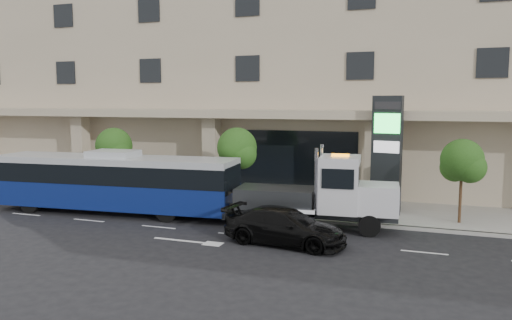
% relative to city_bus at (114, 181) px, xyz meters
% --- Properties ---
extents(ground, '(120.00, 120.00, 0.00)m').
position_rel_city_bus_xyz_m(ground, '(7.78, -0.40, -1.71)').
color(ground, black).
rests_on(ground, ground).
extents(sidewalk, '(120.00, 6.00, 0.15)m').
position_rel_city_bus_xyz_m(sidewalk, '(7.78, 4.60, -1.64)').
color(sidewalk, gray).
rests_on(sidewalk, ground).
extents(curb, '(120.00, 0.30, 0.15)m').
position_rel_city_bus_xyz_m(curb, '(7.78, 1.60, -1.64)').
color(curb, gray).
rests_on(curb, ground).
extents(convention_center, '(60.00, 17.60, 20.00)m').
position_rel_city_bus_xyz_m(convention_center, '(7.78, 15.02, 8.26)').
color(convention_center, tan).
rests_on(convention_center, ground).
extents(tree_left, '(2.27, 2.20, 4.22)m').
position_rel_city_bus_xyz_m(tree_left, '(-2.20, 3.19, 1.40)').
color(tree_left, '#422B19').
rests_on(tree_left, sidewalk).
extents(tree_mid, '(2.28, 2.20, 4.38)m').
position_rel_city_bus_xyz_m(tree_mid, '(5.80, 3.19, 1.55)').
color(tree_mid, '#422B19').
rests_on(tree_mid, sidewalk).
extents(tree_right, '(2.10, 2.00, 4.04)m').
position_rel_city_bus_xyz_m(tree_right, '(17.30, 3.19, 1.32)').
color(tree_right, '#422B19').
rests_on(tree_right, sidewalk).
extents(city_bus, '(13.46, 3.88, 3.36)m').
position_rel_city_bus_xyz_m(city_bus, '(0.00, 0.00, 0.00)').
color(city_bus, black).
rests_on(city_bus, ground).
extents(tow_truck, '(8.58, 2.74, 3.89)m').
position_rel_city_bus_xyz_m(tow_truck, '(11.20, 0.47, -0.11)').
color(tow_truck, '#2D3033').
rests_on(tow_truck, ground).
extents(black_sedan, '(5.41, 2.71, 1.51)m').
position_rel_city_bus_xyz_m(black_sedan, '(10.23, -2.59, -0.96)').
color(black_sedan, black).
rests_on(black_sedan, ground).
extents(signage_pylon, '(1.59, 0.82, 6.10)m').
position_rel_city_bus_xyz_m(signage_pylon, '(13.67, 4.52, 1.53)').
color(signage_pylon, black).
rests_on(signage_pylon, sidewalk).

